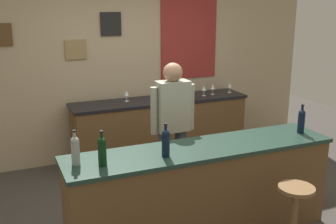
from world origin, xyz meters
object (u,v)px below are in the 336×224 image
Objects in this scene: wine_bottle_c at (166,142)px; wine_glass_d at (213,87)px; wine_bottle_b at (102,150)px; wine_glass_a at (126,94)px; bartender at (173,124)px; wine_glass_c at (204,88)px; bar_stool at (295,209)px; wine_bottle_d at (301,120)px; wine_glass_b at (170,90)px; wine_glass_e at (230,85)px; wine_bottle_a at (75,150)px.

wine_bottle_c is 1.97× the size of wine_glass_d.
wine_bottle_b is 3.06m from wine_glass_d.
wine_glass_a is at bearing 81.49° from wine_bottle_c.
wine_glass_a is at bearing 176.39° from wine_glass_d.
bartender is 1.63m from wine_glass_c.
wine_bottle_c reaches higher than wine_glass_c.
wine_glass_a is at bearing 103.90° from bar_stool.
wine_glass_c is (1.48, 2.09, -0.05)m from wine_bottle_c.
wine_bottle_d is (1.56, 0.07, 0.00)m from wine_bottle_c.
wine_bottle_b is 0.57m from wine_bottle_c.
wine_bottle_d is 1.97× the size of wine_glass_b.
wine_glass_e is (2.52, 2.11, -0.05)m from wine_bottle_b.
wine_bottle_c is 1.00× the size of wine_bottle_d.
wine_glass_b and wine_glass_d have the same top height.
wine_bottle_b is at bearing 178.25° from wine_bottle_c.
wine_bottle_d is (0.55, 0.63, 0.60)m from bar_stool.
wine_bottle_b and wine_bottle_d have the same top height.
wine_glass_e is (1.95, 2.13, -0.05)m from wine_bottle_c.
wine_glass_e is (0.30, 0.01, 0.00)m from wine_glass_d.
wine_glass_c is 1.00× the size of wine_glass_e.
wine_glass_b is at bearing 68.13° from bartender.
wine_bottle_a is at bearing -143.59° from wine_glass_e.
wine_glass_a is (-0.68, 2.76, 0.55)m from bar_stool.
wine_bottle_b is (-1.00, -0.82, 0.12)m from bartender.
wine_bottle_b is 2.36m from wine_glass_a.
wine_bottle_c is 2.56m from wine_glass_c.
bartender is 1.77m from wine_glass_d.
wine_bottle_c is (0.57, -0.02, 0.00)m from wine_bottle_b.
wine_bottle_b is 1.97× the size of wine_glass_e.
wine_glass_b is 0.98m from wine_glass_e.
wine_glass_a is 1.00× the size of wine_glass_d.
wine_bottle_d is 2.46m from wine_glass_a.
wine_glass_a is at bearing 177.27° from wine_glass_e.
bar_stool is 1.03m from wine_bottle_d.
wine_bottle_c is at bearing -127.95° from wine_glass_d.
wine_glass_e is (0.47, 0.04, 0.00)m from wine_glass_c.
wine_bottle_a is at bearing 159.23° from bar_stool.
wine_glass_c is (0.47, 2.64, 0.55)m from bar_stool.
bartender reaches higher than bar_stool.
wine_glass_c is at bearing 41.10° from wine_bottle_a.
wine_glass_d is at bearing 52.05° from wine_bottle_c.
wine_bottle_d is 2.05m from wine_glass_d.
wine_glass_e reaches higher than bar_stool.
wine_bottle_a reaches higher than bar_stool.
bar_stool is at bearing -20.77° from wine_bottle_a.
wine_bottle_b is at bearing -125.46° from wine_glass_b.
bartender reaches higher than wine_bottle_c.
wine_glass_d is at bearing 46.44° from bartender.
wine_bottle_b is at bearing -140.07° from wine_glass_e.
wine_bottle_a is at bearing -149.10° from bartender.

